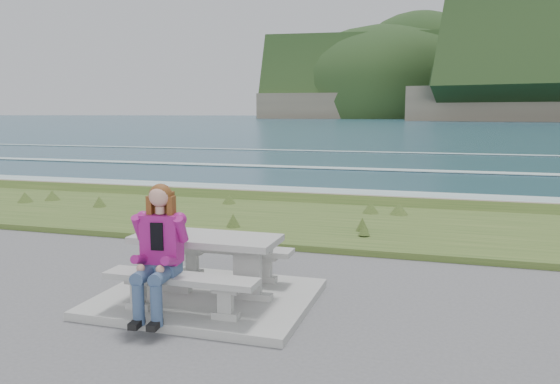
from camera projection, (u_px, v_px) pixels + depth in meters
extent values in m
cube|color=#9B9B96|center=(207.00, 298.00, 6.82)|extent=(2.60, 2.10, 0.10)
cube|color=#9B9B96|center=(168.00, 287.00, 6.96)|extent=(0.62, 0.12, 0.08)
cube|color=#9B9B96|center=(168.00, 265.00, 6.92)|extent=(0.34, 0.09, 0.51)
cube|color=#9B9B96|center=(167.00, 242.00, 6.88)|extent=(0.62, 0.12, 0.08)
cube|color=#9B9B96|center=(248.00, 295.00, 6.66)|extent=(0.62, 0.12, 0.08)
cube|color=#9B9B96|center=(247.00, 272.00, 6.61)|extent=(0.34, 0.09, 0.51)
cube|color=#9B9B96|center=(247.00, 248.00, 6.57)|extent=(0.62, 0.12, 0.08)
cube|color=#9B9B96|center=(206.00, 239.00, 6.71)|extent=(1.80, 0.75, 0.08)
cube|color=#9B9B96|center=(139.00, 306.00, 6.30)|extent=(0.30, 0.12, 0.08)
cube|color=#9B9B96|center=(139.00, 293.00, 6.28)|extent=(0.17, 0.09, 0.22)
cube|color=#9B9B96|center=(138.00, 281.00, 6.26)|extent=(0.30, 0.12, 0.08)
cube|color=#9B9B96|center=(226.00, 315.00, 5.99)|extent=(0.30, 0.12, 0.08)
cube|color=#9B9B96|center=(226.00, 302.00, 5.97)|extent=(0.17, 0.09, 0.22)
cube|color=#9B9B96|center=(225.00, 289.00, 5.95)|extent=(0.30, 0.12, 0.08)
cube|color=#9B9B96|center=(180.00, 278.00, 6.09)|extent=(1.80, 0.35, 0.07)
cube|color=#9B9B96|center=(192.00, 272.00, 7.63)|extent=(0.30, 0.12, 0.08)
cube|color=#9B9B96|center=(192.00, 262.00, 7.61)|extent=(0.17, 0.09, 0.22)
cube|color=#9B9B96|center=(192.00, 251.00, 7.58)|extent=(0.30, 0.12, 0.08)
cube|color=#9B9B96|center=(266.00, 279.00, 7.32)|extent=(0.30, 0.12, 0.08)
cube|color=#9B9B96|center=(266.00, 268.00, 7.30)|extent=(0.17, 0.09, 0.22)
cube|color=#9B9B96|center=(266.00, 257.00, 7.28)|extent=(0.30, 0.12, 0.08)
cube|color=#9B9B96|center=(228.00, 249.00, 7.42)|extent=(1.80, 0.35, 0.07)
cube|color=#2F4C1C|center=(305.00, 225.00, 11.57)|extent=(160.00, 4.50, 0.22)
cube|color=#64584B|center=(332.00, 203.00, 14.31)|extent=(160.00, 0.80, 2.20)
plane|color=navy|center=(442.00, 118.00, 414.42)|extent=(1600.00, 1600.00, 0.00)
cube|color=silver|center=(364.00, 223.00, 20.34)|extent=(220.00, 3.00, 0.06)
cube|color=silver|center=(386.00, 193.00, 27.92)|extent=(220.00, 2.00, 0.06)
cube|color=silver|center=(404.00, 170.00, 39.29)|extent=(220.00, 1.40, 0.06)
cube|color=silver|center=(417.00, 153.00, 56.34)|extent=(220.00, 1.00, 0.06)
cube|color=#64584B|center=(391.00, 107.00, 434.05)|extent=(201.55, 149.04, 18.00)
ellipsoid|color=#173216|center=(391.00, 103.00, 433.62)|extent=(211.86, 162.91, 121.23)
cube|color=#334D71|center=(154.00, 294.00, 5.96)|extent=(0.47, 0.78, 0.57)
cube|color=#971772|center=(162.00, 239.00, 6.12)|extent=(0.45, 0.29, 0.55)
sphere|color=tan|center=(160.00, 196.00, 6.03)|extent=(0.24, 0.24, 0.24)
sphere|color=#5F2C15|center=(161.00, 195.00, 6.05)|extent=(0.26, 0.26, 0.26)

